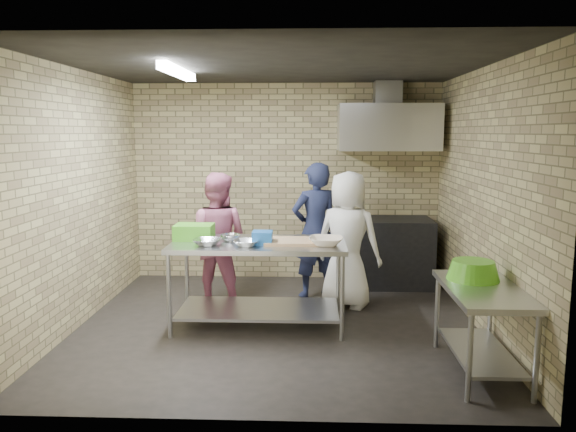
# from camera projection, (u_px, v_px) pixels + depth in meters

# --- Properties ---
(floor) EXTENTS (4.20, 4.20, 0.00)m
(floor) POSITION_uv_depth(u_px,v_px,m) (278.00, 325.00, 5.97)
(floor) COLOR black
(floor) RESTS_ON ground
(ceiling) EXTENTS (4.20, 4.20, 0.00)m
(ceiling) POSITION_uv_depth(u_px,v_px,m) (277.00, 65.00, 5.57)
(ceiling) COLOR black
(ceiling) RESTS_ON ground
(back_wall) EXTENTS (4.20, 0.06, 2.70)m
(back_wall) POSITION_uv_depth(u_px,v_px,m) (286.00, 182.00, 7.75)
(back_wall) COLOR tan
(back_wall) RESTS_ON ground
(front_wall) EXTENTS (4.20, 0.06, 2.70)m
(front_wall) POSITION_uv_depth(u_px,v_px,m) (260.00, 235.00, 3.80)
(front_wall) COLOR tan
(front_wall) RESTS_ON ground
(left_wall) EXTENTS (0.06, 4.00, 2.70)m
(left_wall) POSITION_uv_depth(u_px,v_px,m) (78.00, 199.00, 5.86)
(left_wall) COLOR tan
(left_wall) RESTS_ON ground
(right_wall) EXTENTS (0.06, 4.00, 2.70)m
(right_wall) POSITION_uv_depth(u_px,v_px,m) (483.00, 201.00, 5.69)
(right_wall) COLOR tan
(right_wall) RESTS_ON ground
(prep_table) EXTENTS (1.81, 0.91, 0.91)m
(prep_table) POSITION_uv_depth(u_px,v_px,m) (259.00, 284.00, 5.90)
(prep_table) COLOR #A9ACB0
(prep_table) RESTS_ON floor
(side_counter) EXTENTS (0.60, 1.20, 0.75)m
(side_counter) POSITION_uv_depth(u_px,v_px,m) (481.00, 330.00, 4.76)
(side_counter) COLOR silver
(side_counter) RESTS_ON floor
(stove) EXTENTS (1.20, 0.70, 0.90)m
(stove) POSITION_uv_depth(u_px,v_px,m) (386.00, 252.00, 7.48)
(stove) COLOR black
(stove) RESTS_ON floor
(range_hood) EXTENTS (1.30, 0.60, 0.60)m
(range_hood) POSITION_uv_depth(u_px,v_px,m) (388.00, 127.00, 7.29)
(range_hood) COLOR silver
(range_hood) RESTS_ON back_wall
(hood_duct) EXTENTS (0.35, 0.30, 0.30)m
(hood_duct) POSITION_uv_depth(u_px,v_px,m) (388.00, 93.00, 7.37)
(hood_duct) COLOR #A5A8AD
(hood_duct) RESTS_ON back_wall
(wall_shelf) EXTENTS (0.80, 0.20, 0.04)m
(wall_shelf) POSITION_uv_depth(u_px,v_px,m) (409.00, 141.00, 7.49)
(wall_shelf) COLOR #3F2B19
(wall_shelf) RESTS_ON back_wall
(fluorescent_fixture) EXTENTS (0.10, 1.25, 0.08)m
(fluorescent_fixture) POSITION_uv_depth(u_px,v_px,m) (178.00, 72.00, 5.62)
(fluorescent_fixture) COLOR white
(fluorescent_fixture) RESTS_ON ceiling
(green_crate) EXTENTS (0.40, 0.30, 0.16)m
(green_crate) POSITION_uv_depth(u_px,v_px,m) (194.00, 232.00, 5.97)
(green_crate) COLOR green
(green_crate) RESTS_ON prep_table
(blue_tub) EXTENTS (0.20, 0.20, 0.13)m
(blue_tub) POSITION_uv_depth(u_px,v_px,m) (262.00, 238.00, 5.72)
(blue_tub) COLOR #185CB4
(blue_tub) RESTS_ON prep_table
(cutting_board) EXTENTS (0.55, 0.42, 0.03)m
(cutting_board) POSITION_uv_depth(u_px,v_px,m) (292.00, 241.00, 5.80)
(cutting_board) COLOR #D8AE7C
(cutting_board) RESTS_ON prep_table
(mixing_bowl_a) EXTENTS (0.31, 0.31, 0.07)m
(mixing_bowl_a) POSITION_uv_depth(u_px,v_px,m) (207.00, 242.00, 5.65)
(mixing_bowl_a) COLOR #B2B5B9
(mixing_bowl_a) RESTS_ON prep_table
(mixing_bowl_b) EXTENTS (0.24, 0.24, 0.07)m
(mixing_bowl_b) POSITION_uv_depth(u_px,v_px,m) (231.00, 238.00, 5.89)
(mixing_bowl_b) COLOR silver
(mixing_bowl_b) RESTS_ON prep_table
(mixing_bowl_c) EXTENTS (0.28, 0.28, 0.06)m
(mixing_bowl_c) POSITION_uv_depth(u_px,v_px,m) (247.00, 243.00, 5.62)
(mixing_bowl_c) COLOR silver
(mixing_bowl_c) RESTS_ON prep_table
(ceramic_bowl) EXTENTS (0.38, 0.38, 0.09)m
(ceramic_bowl) POSITION_uv_depth(u_px,v_px,m) (326.00, 241.00, 5.65)
(ceramic_bowl) COLOR beige
(ceramic_bowl) RESTS_ON prep_table
(green_basin) EXTENTS (0.46, 0.46, 0.17)m
(green_basin) POSITION_uv_depth(u_px,v_px,m) (473.00, 270.00, 4.94)
(green_basin) COLOR #59C626
(green_basin) RESTS_ON side_counter
(bottle_red) EXTENTS (0.07, 0.07, 0.18)m
(bottle_red) POSITION_uv_depth(u_px,v_px,m) (390.00, 133.00, 7.48)
(bottle_red) COLOR #B22619
(bottle_red) RESTS_ON wall_shelf
(bottle_green) EXTENTS (0.06, 0.06, 0.15)m
(bottle_green) POSITION_uv_depth(u_px,v_px,m) (420.00, 134.00, 7.47)
(bottle_green) COLOR green
(bottle_green) RESTS_ON wall_shelf
(man_navy) EXTENTS (0.72, 0.61, 1.68)m
(man_navy) POSITION_uv_depth(u_px,v_px,m) (315.00, 230.00, 6.91)
(man_navy) COLOR black
(man_navy) RESTS_ON floor
(woman_pink) EXTENTS (0.86, 0.72, 1.58)m
(woman_pink) POSITION_uv_depth(u_px,v_px,m) (217.00, 239.00, 6.62)
(woman_pink) COLOR #BF6586
(woman_pink) RESTS_ON floor
(woman_white) EXTENTS (0.92, 0.80, 1.60)m
(woman_white) POSITION_uv_depth(u_px,v_px,m) (348.00, 240.00, 6.51)
(woman_white) COLOR white
(woman_white) RESTS_ON floor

